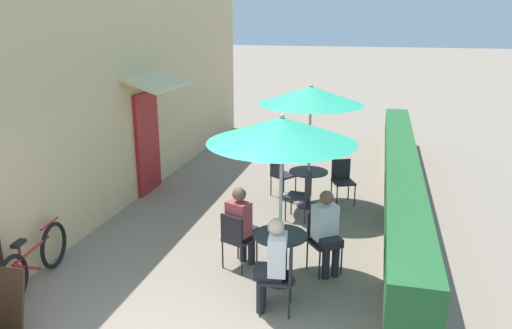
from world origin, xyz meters
name	(u,v)px	position (x,y,z in m)	size (l,w,h in m)	color
cafe_facade_wall	(148,90)	(-2.54, 5.73, 2.09)	(0.98, 11.73, 4.20)	#D6B784
planter_hedge	(400,178)	(2.75, 5.76, 0.54)	(0.60, 10.73, 1.01)	tan
patio_table_near	(280,248)	(1.06, 2.20, 0.51)	(0.75, 0.75, 0.72)	#28282D
patio_umbrella_near	(282,130)	(1.06, 2.20, 2.18)	(1.96, 1.96, 2.39)	#B7B7BC
cafe_chair_near_left	(282,274)	(1.22, 1.50, 0.52)	(0.45, 0.45, 0.87)	#232328
seated_patron_near_left	(273,261)	(1.11, 1.48, 0.69)	(0.44, 0.37, 1.25)	#23232D
cafe_chair_near_right	(322,237)	(1.58, 2.69, 0.52)	(0.56, 0.56, 0.87)	#232328
seated_patron_near_right	(327,229)	(1.65, 2.60, 0.69)	(0.50, 0.51, 1.25)	#23232D
cafe_chair_near_back	(236,237)	(0.37, 2.40, 0.52)	(0.52, 0.52, 0.87)	#232328
seated_patron_near_back	(241,223)	(0.41, 2.51, 0.69)	(0.45, 0.49, 1.25)	#23232D
coffee_cup_near	(270,228)	(0.90, 2.27, 0.76)	(0.07, 0.07, 0.09)	white
patio_table_mid	(308,181)	(1.01, 5.19, 0.51)	(0.75, 0.75, 0.72)	#28282D
patio_umbrella_mid	(311,96)	(1.01, 5.19, 2.18)	(1.96, 1.96, 2.39)	#B7B7BC
cafe_chair_mid_left	(302,193)	(1.01, 4.47, 0.52)	(0.44, 0.44, 0.87)	#232328
cafe_chair_mid_right	(342,178)	(1.64, 5.54, 0.52)	(0.53, 0.53, 0.87)	#232328
cafe_chair_mid_back	(281,173)	(0.39, 5.55, 0.52)	(0.56, 0.56, 0.87)	#232328
bicycle_leaning	(34,261)	(-2.20, 1.29, 0.36)	(0.28, 1.73, 0.78)	black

